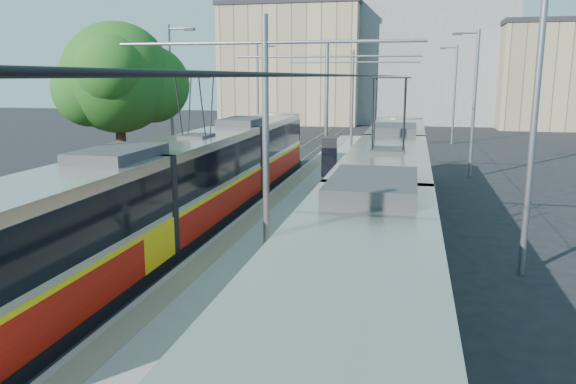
# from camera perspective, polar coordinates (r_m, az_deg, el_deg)

# --- Properties ---
(platform) EXTENTS (4.00, 50.00, 0.30)m
(platform) POSITION_cam_1_polar(r_m,az_deg,el_deg) (26.21, 2.82, -0.20)
(platform) COLOR gray
(platform) RESTS_ON ground
(tactile_strip_left) EXTENTS (0.70, 50.00, 0.01)m
(tactile_strip_left) POSITION_cam_1_polar(r_m,az_deg,el_deg) (26.46, -0.28, 0.27)
(tactile_strip_left) COLOR gray
(tactile_strip_left) RESTS_ON platform
(tactile_strip_right) EXTENTS (0.70, 50.00, 0.01)m
(tactile_strip_right) POSITION_cam_1_polar(r_m,az_deg,el_deg) (25.98, 5.97, -0.01)
(tactile_strip_right) COLOR gray
(tactile_strip_right) RESTS_ON platform
(rails) EXTENTS (8.71, 70.00, 0.03)m
(rails) POSITION_cam_1_polar(r_m,az_deg,el_deg) (26.24, 2.81, -0.49)
(rails) COLOR gray
(rails) RESTS_ON ground
(tram_left) EXTENTS (2.43, 29.04, 5.50)m
(tram_left) POSITION_cam_1_polar(r_m,az_deg,el_deg) (21.62, -9.13, 1.33)
(tram_left) COLOR black
(tram_left) RESTS_ON ground
(tram_right) EXTENTS (2.43, 30.64, 5.50)m
(tram_right) POSITION_cam_1_polar(r_m,az_deg,el_deg) (17.47, 9.93, -0.67)
(tram_right) COLOR black
(tram_right) RESTS_ON ground
(catenary) EXTENTS (9.20, 70.00, 7.00)m
(catenary) POSITION_cam_1_polar(r_m,az_deg,el_deg) (22.87, 1.70, 9.13)
(catenary) COLOR slate
(catenary) RESTS_ON platform
(street_lamps) EXTENTS (15.18, 38.22, 8.00)m
(street_lamps) POSITION_cam_1_polar(r_m,az_deg,el_deg) (29.63, 4.23, 9.03)
(street_lamps) COLOR slate
(street_lamps) RESTS_ON ground
(shelter) EXTENTS (0.83, 1.21, 2.52)m
(shelter) POSITION_cam_1_polar(r_m,az_deg,el_deg) (25.94, 4.22, 2.96)
(shelter) COLOR black
(shelter) RESTS_ON platform
(tree) EXTENTS (5.47, 5.06, 7.95)m
(tree) POSITION_cam_1_polar(r_m,az_deg,el_deg) (26.92, -16.09, 10.88)
(tree) COLOR #382314
(tree) RESTS_ON ground
(building_left) EXTENTS (16.32, 12.24, 13.85)m
(building_left) POSITION_cam_1_polar(r_m,az_deg,el_deg) (69.78, 0.74, 12.83)
(building_left) COLOR tan
(building_left) RESTS_ON ground
(building_centre) EXTENTS (18.36, 14.28, 16.38)m
(building_centre) POSITION_cam_1_polar(r_m,az_deg,el_deg) (72.35, 14.29, 13.44)
(building_centre) COLOR gray
(building_centre) RESTS_ON ground
(building_right) EXTENTS (14.28, 10.20, 11.26)m
(building_right) POSITION_cam_1_polar(r_m,az_deg,el_deg) (68.11, 26.36, 10.59)
(building_right) COLOR tan
(building_right) RESTS_ON ground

